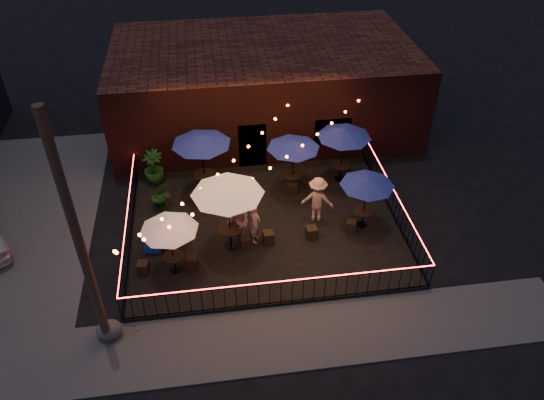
{
  "coord_description": "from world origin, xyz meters",
  "views": [
    {
      "loc": [
        -1.89,
        -13.29,
        13.3
      ],
      "look_at": [
        0.25,
        1.76,
        1.46
      ],
      "focal_mm": 35.0,
      "sensor_mm": 36.0,
      "label": 1
    }
  ],
  "objects_px": {
    "cafe_table_2": "(227,190)",
    "cafe_table_4": "(368,182)",
    "utility_pole": "(80,244)",
    "cooler": "(152,242)",
    "cafe_table_1": "(201,141)",
    "cafe_table_0": "(169,227)",
    "boulder": "(109,330)",
    "cafe_table_3": "(293,145)",
    "cafe_table_5": "(344,134)"
  },
  "relations": [
    {
      "from": "utility_pole",
      "to": "cafe_table_2",
      "type": "relative_size",
      "value": 2.88
    },
    {
      "from": "utility_pole",
      "to": "cafe_table_2",
      "type": "height_order",
      "value": "utility_pole"
    },
    {
      "from": "cafe_table_1",
      "to": "cafe_table_4",
      "type": "bearing_deg",
      "value": -28.11
    },
    {
      "from": "cafe_table_5",
      "to": "boulder",
      "type": "xyz_separation_m",
      "value": [
        -8.9,
        -6.93,
        -2.05
      ]
    },
    {
      "from": "cafe_table_5",
      "to": "cooler",
      "type": "height_order",
      "value": "cafe_table_5"
    },
    {
      "from": "cafe_table_4",
      "to": "cooler",
      "type": "height_order",
      "value": "cafe_table_4"
    },
    {
      "from": "cafe_table_4",
      "to": "boulder",
      "type": "relative_size",
      "value": 2.86
    },
    {
      "from": "cafe_table_1",
      "to": "boulder",
      "type": "height_order",
      "value": "cafe_table_1"
    },
    {
      "from": "cafe_table_0",
      "to": "cafe_table_3",
      "type": "xyz_separation_m",
      "value": [
        4.8,
        4.08,
        0.16
      ]
    },
    {
      "from": "cafe_table_3",
      "to": "cafe_table_4",
      "type": "bearing_deg",
      "value": -49.93
    },
    {
      "from": "cafe_table_2",
      "to": "cafe_table_3",
      "type": "height_order",
      "value": "cafe_table_2"
    },
    {
      "from": "cafe_table_1",
      "to": "cafe_table_0",
      "type": "bearing_deg",
      "value": -105.3
    },
    {
      "from": "boulder",
      "to": "cafe_table_0",
      "type": "bearing_deg",
      "value": 51.18
    },
    {
      "from": "cafe_table_2",
      "to": "cafe_table_5",
      "type": "bearing_deg",
      "value": 35.46
    },
    {
      "from": "cafe_table_1",
      "to": "cafe_table_5",
      "type": "bearing_deg",
      "value": -0.39
    },
    {
      "from": "cafe_table_2",
      "to": "boulder",
      "type": "xyz_separation_m",
      "value": [
        -3.97,
        -3.41,
        -2.36
      ]
    },
    {
      "from": "cafe_table_3",
      "to": "cooler",
      "type": "bearing_deg",
      "value": -152.05
    },
    {
      "from": "cafe_table_0",
      "to": "cafe_table_5",
      "type": "height_order",
      "value": "cafe_table_5"
    },
    {
      "from": "cafe_table_2",
      "to": "cafe_table_4",
      "type": "relative_size",
      "value": 1.16
    },
    {
      "from": "cafe_table_3",
      "to": "cafe_table_5",
      "type": "distance_m",
      "value": 2.18
    },
    {
      "from": "cafe_table_5",
      "to": "boulder",
      "type": "relative_size",
      "value": 3.47
    },
    {
      "from": "boulder",
      "to": "cafe_table_1",
      "type": "bearing_deg",
      "value": 65.29
    },
    {
      "from": "cafe_table_0",
      "to": "cafe_table_3",
      "type": "bearing_deg",
      "value": 40.4
    },
    {
      "from": "cafe_table_0",
      "to": "cafe_table_2",
      "type": "bearing_deg",
      "value": 25.77
    },
    {
      "from": "cafe_table_4",
      "to": "cooler",
      "type": "relative_size",
      "value": 3.02
    },
    {
      "from": "cafe_table_4",
      "to": "cooler",
      "type": "xyz_separation_m",
      "value": [
        -7.81,
        -0.3,
        -1.6
      ]
    },
    {
      "from": "cooler",
      "to": "cafe_table_5",
      "type": "bearing_deg",
      "value": 35.68
    },
    {
      "from": "cafe_table_1",
      "to": "cafe_table_2",
      "type": "relative_size",
      "value": 1.01
    },
    {
      "from": "cafe_table_1",
      "to": "boulder",
      "type": "relative_size",
      "value": 3.35
    },
    {
      "from": "cafe_table_0",
      "to": "cafe_table_4",
      "type": "distance_m",
      "value": 7.17
    },
    {
      "from": "cafe_table_4",
      "to": "boulder",
      "type": "height_order",
      "value": "cafe_table_4"
    },
    {
      "from": "utility_pole",
      "to": "cafe_table_4",
      "type": "xyz_separation_m",
      "value": [
        9.06,
        4.03,
        -1.84
      ]
    },
    {
      "from": "cafe_table_2",
      "to": "boulder",
      "type": "bearing_deg",
      "value": -139.32
    },
    {
      "from": "cooler",
      "to": "boulder",
      "type": "bearing_deg",
      "value": -96.31
    },
    {
      "from": "cooler",
      "to": "boulder",
      "type": "height_order",
      "value": "cooler"
    },
    {
      "from": "cafe_table_4",
      "to": "cafe_table_5",
      "type": "distance_m",
      "value": 3.07
    },
    {
      "from": "cafe_table_2",
      "to": "cafe_table_5",
      "type": "distance_m",
      "value": 6.06
    },
    {
      "from": "cafe_table_0",
      "to": "cafe_table_2",
      "type": "height_order",
      "value": "cafe_table_2"
    },
    {
      "from": "cafe_table_0",
      "to": "cooler",
      "type": "height_order",
      "value": "cafe_table_0"
    },
    {
      "from": "utility_pole",
      "to": "cafe_table_0",
      "type": "bearing_deg",
      "value": 52.11
    },
    {
      "from": "cafe_table_2",
      "to": "cafe_table_5",
      "type": "relative_size",
      "value": 0.95
    },
    {
      "from": "cafe_table_3",
      "to": "boulder",
      "type": "relative_size",
      "value": 2.78
    },
    {
      "from": "boulder",
      "to": "cafe_table_5",
      "type": "bearing_deg",
      "value": 37.88
    },
    {
      "from": "cooler",
      "to": "cafe_table_4",
      "type": "bearing_deg",
      "value": 14.34
    },
    {
      "from": "cafe_table_3",
      "to": "cafe_table_5",
      "type": "height_order",
      "value": "cafe_table_5"
    },
    {
      "from": "cafe_table_0",
      "to": "cooler",
      "type": "bearing_deg",
      "value": 124.5
    },
    {
      "from": "cooler",
      "to": "utility_pole",
      "type": "bearing_deg",
      "value": -96.38
    },
    {
      "from": "cafe_table_0",
      "to": "cafe_table_5",
      "type": "distance_m",
      "value": 8.26
    },
    {
      "from": "cafe_table_1",
      "to": "cooler",
      "type": "xyz_separation_m",
      "value": [
        -2.01,
        -3.39,
        -1.97
      ]
    },
    {
      "from": "utility_pole",
      "to": "cooler",
      "type": "relative_size",
      "value": 10.07
    }
  ]
}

